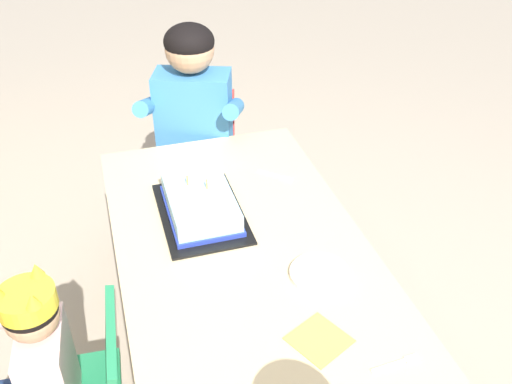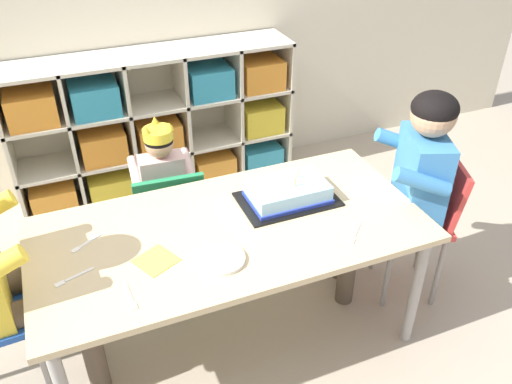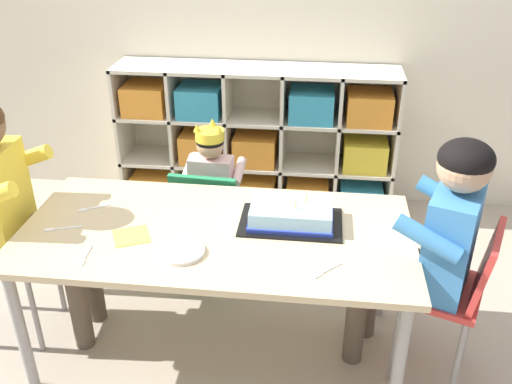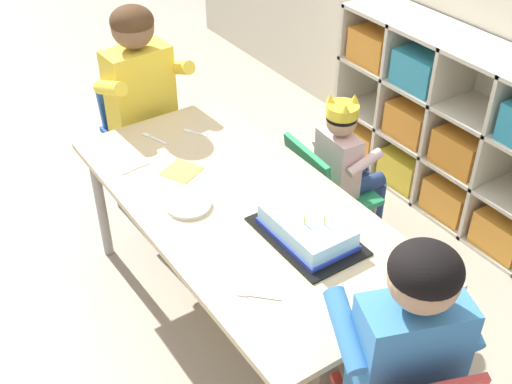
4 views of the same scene
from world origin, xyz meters
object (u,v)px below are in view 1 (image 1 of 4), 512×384
paper_plate_stack (320,274)px  fork_near_child_seat (399,363)px  guest_at_table_side (192,126)px  fork_by_napkin (176,156)px  child_with_crown (31,373)px  fork_at_table_front_edge (278,176)px  activity_table (252,280)px  birthday_cake_on_tray (201,205)px  classroom_chair_guest_side (199,156)px

paper_plate_stack → fork_near_child_seat: (-0.34, -0.07, -0.01)m
guest_at_table_side → fork_by_napkin: bearing=-100.6°
fork_near_child_seat → fork_by_napkin: same height
child_with_crown → fork_at_table_front_edge: bearing=127.1°
activity_table → birthday_cake_on_tray: (0.29, 0.09, 0.09)m
classroom_chair_guest_side → fork_by_napkin: size_ratio=5.59×
child_with_crown → fork_by_napkin: (0.80, -0.53, 0.10)m
child_with_crown → activity_table: bearing=105.4°
paper_plate_stack → fork_near_child_seat: 0.35m
fork_by_napkin → classroom_chair_guest_side: bearing=-13.6°
fork_by_napkin → child_with_crown: bearing=160.1°
activity_table → fork_at_table_front_edge: (0.43, -0.22, 0.06)m
activity_table → fork_near_child_seat: size_ratio=11.91×
guest_at_table_side → birthday_cake_on_tray: size_ratio=2.56×
activity_table → fork_near_child_seat: fork_near_child_seat is taller
child_with_crown → paper_plate_stack: child_with_crown is taller
guest_at_table_side → classroom_chair_guest_side: bearing=90.0°
activity_table → birthday_cake_on_tray: size_ratio=3.78×
fork_at_table_front_edge → fork_near_child_seat: bearing=136.3°
classroom_chair_guest_side → fork_at_table_front_edge: size_ratio=6.45×
activity_table → classroom_chair_guest_side: bearing=-2.1°
fork_near_child_seat → child_with_crown: bearing=-23.1°
child_with_crown → fork_at_table_front_edge: size_ratio=7.52×
classroom_chair_guest_side → fork_at_table_front_edge: classroom_chair_guest_side is taller
birthday_cake_on_tray → guest_at_table_side: bearing=-8.5°
guest_at_table_side → fork_at_table_front_edge: guest_at_table_side is taller
fork_by_napkin → fork_at_table_front_edge: (-0.24, -0.33, -0.00)m
paper_plate_stack → fork_by_napkin: (0.77, 0.28, -0.01)m
guest_at_table_side → fork_at_table_front_edge: (-0.40, -0.23, -0.03)m
guest_at_table_side → fork_at_table_front_edge: size_ratio=9.46×
guest_at_table_side → birthday_cake_on_tray: bearing=-78.0°
fork_near_child_seat → guest_at_table_side: bearing=-82.6°
fork_by_napkin → activity_table: bearing=-157.8°
fork_near_child_seat → fork_at_table_front_edge: 0.87m
activity_table → guest_at_table_side: 0.84m
activity_table → child_with_crown: bearing=101.6°
child_with_crown → fork_near_child_seat: size_ratio=6.41×
paper_plate_stack → fork_at_table_front_edge: 0.53m
fork_near_child_seat → fork_by_napkin: (1.11, 0.34, 0.00)m
activity_table → guest_at_table_side: guest_at_table_side is taller
paper_plate_stack → child_with_crown: bearing=92.4°
birthday_cake_on_tray → fork_at_table_front_edge: bearing=-65.5°
activity_table → fork_by_napkin: (0.67, 0.10, 0.06)m
activity_table → child_with_crown: child_with_crown is taller
paper_plate_stack → birthday_cake_on_tray: bearing=34.2°
activity_table → guest_at_table_side: size_ratio=1.48×
guest_at_table_side → fork_by_napkin: 0.19m
classroom_chair_guest_side → fork_by_napkin: (-0.26, 0.14, 0.18)m
paper_plate_stack → guest_at_table_side: bearing=11.0°
classroom_chair_guest_side → paper_plate_stack: bearing=-61.7°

